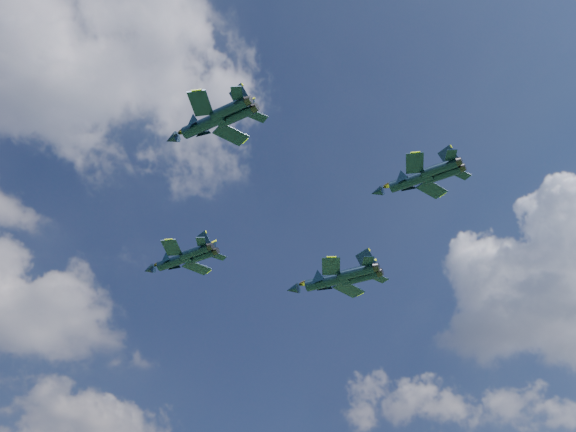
# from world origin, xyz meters

# --- Properties ---
(jet_lead) EXTENTS (11.05, 13.35, 3.36)m
(jet_lead) POSITION_xyz_m (-8.28, 22.75, 63.49)
(jet_lead) COLOR black
(jet_left) EXTENTS (10.73, 13.33, 3.33)m
(jet_left) POSITION_xyz_m (-13.55, -5.74, 65.04)
(jet_left) COLOR black
(jet_right) EXTENTS (14.55, 15.87, 4.15)m
(jet_right) POSITION_xyz_m (16.60, 20.64, 65.05)
(jet_right) COLOR black
(jet_slot) EXTENTS (11.04, 13.32, 3.36)m
(jet_slot) POSITION_xyz_m (15.82, -6.28, 65.76)
(jet_slot) COLOR black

